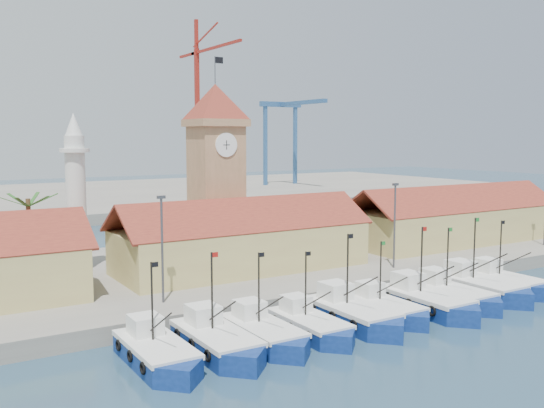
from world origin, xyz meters
TOP-DOWN VIEW (x-y plane):
  - ground at (0.00, 0.00)m, footprint 400.00×400.00m
  - quay at (0.00, 24.00)m, footprint 140.00×32.00m
  - terminal at (0.00, 110.00)m, footprint 240.00×80.00m
  - boat_0 at (-16.19, 2.39)m, footprint 3.54×9.71m
  - boat_1 at (-11.74, 2.25)m, footprint 3.67×10.05m
  - boat_2 at (-7.90, 2.20)m, footprint 3.47×9.50m
  - boat_3 at (-3.80, 2.01)m, footprint 3.31×9.08m
  - boat_4 at (0.64, 2.25)m, footprint 3.81×10.43m
  - boat_5 at (4.35, 2.49)m, footprint 3.31×9.07m
  - boat_6 at (8.64, 1.83)m, footprint 3.81×10.45m
  - boat_7 at (12.49, 2.37)m, footprint 3.59×9.83m
  - boat_8 at (16.76, 2.82)m, footprint 3.88×10.62m
  - boat_9 at (20.81, 3.01)m, footprint 3.58×9.81m
  - hall_center at (0.00, 20.00)m, footprint 27.04×10.13m
  - hall_right at (32.00, 20.00)m, footprint 31.20×10.13m
  - clock_tower at (0.00, 26.00)m, footprint 5.80×5.80m
  - minaret at (-15.00, 28.00)m, footprint 3.00×3.00m
  - palm_tree at (-20.00, 26.00)m, footprint 5.60×5.03m
  - lamp_posts at (0.50, 12.00)m, footprint 80.70×0.25m
  - crane_red_right at (34.13, 103.57)m, footprint 1.00×32.84m
  - gantry at (62.00, 106.65)m, footprint 13.00×22.00m

SIDE VIEW (x-z plane):
  - ground at x=0.00m, z-range 0.00..0.00m
  - boat_5 at x=4.35m, z-range -2.72..4.14m
  - boat_3 at x=-3.80m, z-range -2.72..4.14m
  - boat_2 at x=-7.90m, z-range -2.85..4.34m
  - quay at x=0.00m, z-range 0.00..1.50m
  - boat_0 at x=-16.19m, z-range -2.91..4.43m
  - boat_9 at x=20.81m, z-range -2.94..4.48m
  - boat_7 at x=12.49m, z-range -2.95..4.49m
  - boat_1 at x=-11.74m, z-range -3.02..4.59m
  - boat_4 at x=0.64m, z-range -3.13..4.76m
  - boat_6 at x=8.64m, z-range -3.13..4.77m
  - boat_8 at x=16.76m, z-range -3.19..4.85m
  - terminal at x=0.00m, z-range 0.00..2.00m
  - hall_center at x=0.00m, z-range 0.18..7.79m
  - hall_right at x=32.00m, z-range 0.18..7.79m
  - palm_tree at x=-20.00m, z-range 2.05..10.44m
  - lamp_posts at x=0.50m, z-range 1.96..10.99m
  - minaret at x=-15.00m, z-range 1.58..17.88m
  - clock_tower at x=0.00m, z-range 0.61..23.31m
  - gantry at x=62.00m, z-range 8.44..31.64m
  - crane_red_right at x=34.13m, z-range 4.34..46.53m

